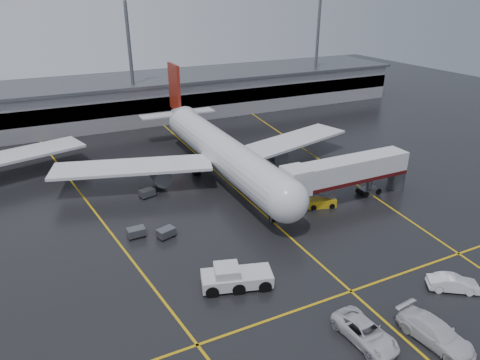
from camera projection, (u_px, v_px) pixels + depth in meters
name	position (u px, v px, depth m)	size (l,w,h in m)	color
ground	(247.00, 199.00, 58.96)	(220.00, 220.00, 0.00)	black
apron_line_centre	(247.00, 199.00, 58.95)	(0.25, 90.00, 0.02)	gold
apron_line_stop	(351.00, 291.00, 40.83)	(60.00, 0.25, 0.02)	gold
apron_line_left	(84.00, 198.00, 59.21)	(0.25, 70.00, 0.02)	gold
apron_line_right	(314.00, 156.00, 74.37)	(0.25, 70.00, 0.02)	gold
terminal	(151.00, 97.00, 96.71)	(122.00, 19.00, 8.60)	gray
light_mast_mid	(130.00, 54.00, 85.74)	(3.00, 1.20, 25.45)	#595B60
light_mast_right	(317.00, 43.00, 103.70)	(3.00, 1.20, 25.45)	#595B60
main_airliner	(218.00, 148.00, 65.25)	(48.80, 45.60, 14.10)	silver
jet_bridge	(347.00, 173.00, 57.17)	(19.90, 3.40, 6.05)	silver
pushback_tractor	(235.00, 278.00, 41.19)	(7.22, 4.54, 2.40)	silver
belt_loader	(321.00, 202.00, 56.68)	(4.06, 2.64, 2.38)	gold
service_van_a	(365.00, 332.00, 34.81)	(2.71, 5.88, 1.63)	silver
service_van_b	(436.00, 333.00, 34.60)	(2.61, 6.43, 1.86)	silver
service_van_c	(453.00, 283.00, 40.71)	(1.63, 4.66, 1.54)	white
baggage_cart_a	(166.00, 232.00, 49.58)	(2.30, 1.85, 1.12)	#595B60
baggage_cart_b	(136.00, 232.00, 49.66)	(2.03, 1.35, 1.12)	#595B60
baggage_cart_c	(147.00, 193.00, 59.30)	(2.29, 1.82, 1.12)	#595B60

